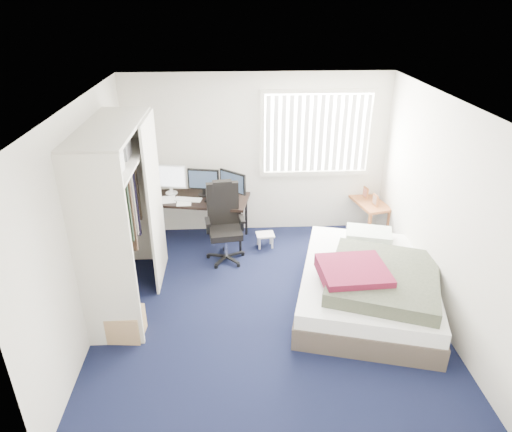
{
  "coord_description": "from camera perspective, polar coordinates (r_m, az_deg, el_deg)",
  "views": [
    {
      "loc": [
        -0.38,
        -4.6,
        3.49
      ],
      "look_at": [
        -0.11,
        0.4,
        1.04
      ],
      "focal_mm": 32.0,
      "sensor_mm": 36.0,
      "label": 1
    }
  ],
  "objects": [
    {
      "name": "ground",
      "position": [
        5.79,
        1.32,
        -11.07
      ],
      "size": [
        4.2,
        4.2,
        0.0
      ],
      "primitive_type": "plane",
      "color": "black",
      "rests_on": "ground"
    },
    {
      "name": "bed",
      "position": [
        5.81,
        13.92,
        -8.2
      ],
      "size": [
        2.09,
        2.47,
        0.7
      ],
      "color": "#453A31",
      "rests_on": "ground"
    },
    {
      "name": "nightstand",
      "position": [
        7.42,
        13.87,
        1.39
      ],
      "size": [
        0.58,
        0.88,
        0.74
      ],
      "color": "brown",
      "rests_on": "ground"
    },
    {
      "name": "pine_box",
      "position": [
        5.45,
        -16.28,
        -12.8
      ],
      "size": [
        0.46,
        0.36,
        0.33
      ],
      "primitive_type": "cube",
      "rotation": [
        0.0,
        0.0,
        -0.08
      ],
      "color": "tan",
      "rests_on": "ground"
    },
    {
      "name": "closet",
      "position": [
        5.47,
        -16.49,
        1.89
      ],
      "size": [
        0.64,
        1.84,
        2.22
      ],
      "color": "beige",
      "rests_on": "ground"
    },
    {
      "name": "footstool",
      "position": [
        6.93,
        1.15,
        -2.61
      ],
      "size": [
        0.28,
        0.24,
        0.22
      ],
      "color": "white",
      "rests_on": "ground"
    },
    {
      "name": "room_shell",
      "position": [
        5.02,
        1.5,
        2.8
      ],
      "size": [
        4.2,
        4.2,
        4.2
      ],
      "color": "silver",
      "rests_on": "ground"
    },
    {
      "name": "office_chair",
      "position": [
        6.55,
        -3.94,
        -1.78
      ],
      "size": [
        0.6,
        0.6,
        1.15
      ],
      "color": "black",
      "rests_on": "ground"
    },
    {
      "name": "window_assembly",
      "position": [
        7.02,
        7.65,
        10.18
      ],
      "size": [
        1.72,
        0.09,
        1.32
      ],
      "color": "white",
      "rests_on": "ground"
    },
    {
      "name": "desk",
      "position": [
        6.94,
        -7.05,
        2.59
      ],
      "size": [
        1.56,
        0.95,
        1.18
      ],
      "color": "black",
      "rests_on": "ground"
    }
  ]
}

